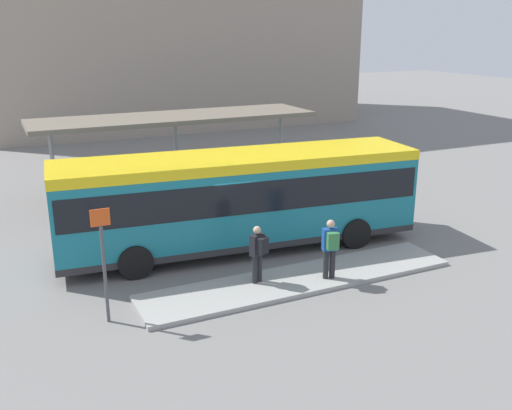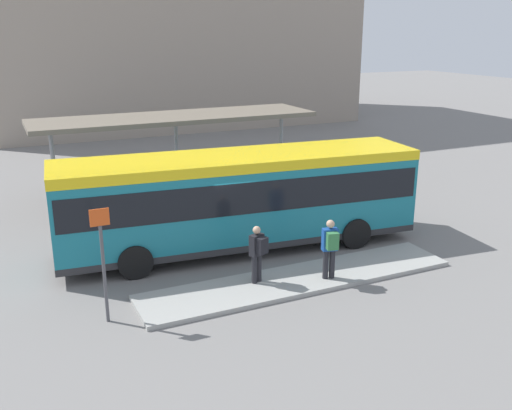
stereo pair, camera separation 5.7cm
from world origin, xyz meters
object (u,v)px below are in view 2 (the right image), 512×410
at_px(pedestrian_companion, 258,251).
at_px(potted_planter_near_shelter, 225,189).
at_px(bicycle_green, 369,181).
at_px(platform_sign, 103,260).
at_px(bicycle_blue, 350,172).
at_px(pedestrian_waiting, 330,246).
at_px(city_bus, 240,194).
at_px(bicycle_orange, 354,177).

bearing_deg(pedestrian_companion, potted_planter_near_shelter, -37.08).
relative_size(bicycle_green, potted_planter_near_shelter, 1.38).
bearing_deg(platform_sign, bicycle_blue, 34.39).
bearing_deg(pedestrian_companion, pedestrian_waiting, -129.55).
relative_size(city_bus, potted_planter_near_shelter, 9.29).
bearing_deg(pedestrian_companion, bicycle_orange, -69.20).
height_order(city_bus, pedestrian_companion, city_bus).
bearing_deg(bicycle_blue, bicycle_orange, -16.01).
relative_size(pedestrian_companion, platform_sign, 0.57).
distance_m(city_bus, bicycle_green, 8.79).
distance_m(pedestrian_companion, potted_planter_near_shelter, 7.63).
xyz_separation_m(bicycle_green, potted_planter_near_shelter, (-6.40, 0.64, 0.27)).
bearing_deg(bicycle_green, bicycle_blue, -8.03).
height_order(city_bus, potted_planter_near_shelter, city_bus).
xyz_separation_m(city_bus, pedestrian_waiting, (1.16, -3.37, -0.69)).
height_order(pedestrian_waiting, bicycle_orange, pedestrian_waiting).
bearing_deg(bicycle_orange, bicycle_green, -162.34).
distance_m(pedestrian_waiting, bicycle_green, 9.85).
bearing_deg(city_bus, bicycle_blue, 41.09).
bearing_deg(pedestrian_waiting, bicycle_blue, -23.70).
distance_m(pedestrian_waiting, bicycle_orange, 10.44).
distance_m(city_bus, bicycle_orange, 9.11).
relative_size(pedestrian_waiting, potted_planter_near_shelter, 1.38).
xyz_separation_m(pedestrian_companion, potted_planter_near_shelter, (2.03, 7.34, -0.39)).
height_order(bicycle_blue, potted_planter_near_shelter, potted_planter_near_shelter).
relative_size(bicycle_blue, potted_planter_near_shelter, 1.42).
relative_size(bicycle_orange, potted_planter_near_shelter, 1.44).
relative_size(bicycle_green, bicycle_orange, 0.96).
height_order(pedestrian_waiting, pedestrian_companion, pedestrian_waiting).
bearing_deg(bicycle_green, pedestrian_companion, 128.20).
height_order(pedestrian_companion, platform_sign, platform_sign).
xyz_separation_m(pedestrian_companion, platform_sign, (-4.03, -0.22, 0.53)).
distance_m(city_bus, pedestrian_waiting, 3.63).
xyz_separation_m(bicycle_orange, bicycle_blue, (0.38, 0.89, -0.01)).
bearing_deg(bicycle_green, pedestrian_waiting, 137.74).
relative_size(bicycle_blue, platform_sign, 0.61).
bearing_deg(platform_sign, bicycle_orange, 32.35).
height_order(bicycle_green, potted_planter_near_shelter, potted_planter_near_shelter).
xyz_separation_m(pedestrian_waiting, pedestrian_companion, (-1.86, 0.60, -0.05)).
relative_size(pedestrian_waiting, platform_sign, 0.60).
xyz_separation_m(pedestrian_waiting, platform_sign, (-5.89, 0.38, 0.48)).
bearing_deg(pedestrian_waiting, pedestrian_companion, 85.28).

